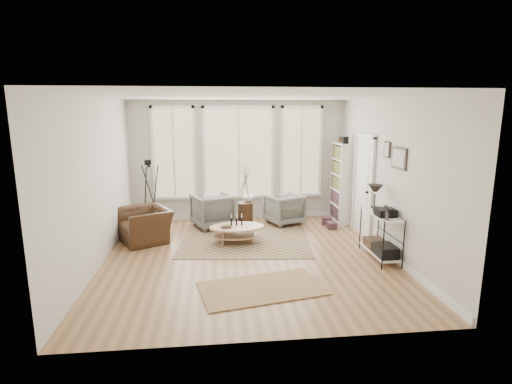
{
  "coord_description": "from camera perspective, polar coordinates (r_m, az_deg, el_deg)",
  "views": [
    {
      "loc": [
        -0.61,
        -6.95,
        2.67
      ],
      "look_at": [
        0.2,
        0.6,
        1.1
      ],
      "focal_mm": 28.0,
      "sensor_mm": 36.0,
      "label": 1
    }
  ],
  "objects": [
    {
      "name": "wall_art",
      "position": [
        7.45,
        19.34,
        4.91
      ],
      "size": [
        0.04,
        0.88,
        0.44
      ],
      "color": "black",
      "rests_on": "ground"
    },
    {
      "name": "vase",
      "position": [
        9.45,
        -1.14,
        -0.62
      ],
      "size": [
        0.3,
        0.3,
        0.25
      ],
      "primitive_type": "imported",
      "rotation": [
        0.0,
        0.0,
        -0.32
      ],
      "color": "silver",
      "rests_on": "side_table"
    },
    {
      "name": "rug_main",
      "position": [
        8.26,
        -1.57,
        -7.13
      ],
      "size": [
        2.79,
        2.21,
        0.01
      ],
      "primitive_type": "cube",
      "rotation": [
        0.0,
        0.0,
        -0.1
      ],
      "color": "brown",
      "rests_on": "ground"
    },
    {
      "name": "accent_chair",
      "position": [
        8.56,
        -15.59,
        -4.56
      ],
      "size": [
        1.36,
        1.31,
        0.68
      ],
      "primitive_type": "imported",
      "rotation": [
        0.0,
        0.0,
        -1.06
      ],
      "color": "#3C2413",
      "rests_on": "ground"
    },
    {
      "name": "book_stack_near",
      "position": [
        9.67,
        10.1,
        -3.98
      ],
      "size": [
        0.3,
        0.34,
        0.18
      ],
      "primitive_type": "cube",
      "rotation": [
        0.0,
        0.0,
        -0.37
      ],
      "color": "maroon",
      "rests_on": "ground"
    },
    {
      "name": "tripod_camera",
      "position": [
        9.48,
        -14.86,
        -0.6
      ],
      "size": [
        0.55,
        0.55,
        1.56
      ],
      "color": "black",
      "rests_on": "ground"
    },
    {
      "name": "coffee_table",
      "position": [
        8.15,
        -2.81,
        -5.43
      ],
      "size": [
        1.16,
        0.79,
        0.51
      ],
      "color": "tan",
      "rests_on": "ground"
    },
    {
      "name": "rug_runner",
      "position": [
        6.24,
        0.84,
        -13.54
      ],
      "size": [
        2.02,
        1.38,
        0.01
      ],
      "primitive_type": "cube",
      "rotation": [
        0.0,
        0.0,
        0.2
      ],
      "color": "brown",
      "rests_on": "ground"
    },
    {
      "name": "side_table",
      "position": [
        9.33,
        -1.52,
        -0.41
      ],
      "size": [
        0.35,
        0.35,
        1.49
      ],
      "color": "#3C2413",
      "rests_on": "ground"
    },
    {
      "name": "armchair_right",
      "position": [
        9.52,
        4.03,
        -2.41
      ],
      "size": [
        1.0,
        1.01,
        0.71
      ],
      "primitive_type": "imported",
      "rotation": [
        0.0,
        0.0,
        3.52
      ],
      "color": "slate",
      "rests_on": "ground"
    },
    {
      "name": "door",
      "position": [
        8.84,
        15.07,
        1.19
      ],
      "size": [
        0.09,
        1.06,
        2.22
      ],
      "color": "white",
      "rests_on": "ground"
    },
    {
      "name": "book_stack_far",
      "position": [
        9.31,
        10.77,
        -4.7
      ],
      "size": [
        0.2,
        0.25,
        0.15
      ],
      "primitive_type": "cube",
      "rotation": [
        0.0,
        0.0,
        -0.03
      ],
      "color": "maroon",
      "rests_on": "ground"
    },
    {
      "name": "armchair_left",
      "position": [
        9.27,
        -6.24,
        -2.62
      ],
      "size": [
        1.09,
        1.1,
        0.78
      ],
      "primitive_type": "imported",
      "rotation": [
        0.0,
        0.0,
        3.51
      ],
      "color": "slate",
      "rests_on": "ground"
    },
    {
      "name": "bookcase",
      "position": [
        9.82,
        12.05,
        1.37
      ],
      "size": [
        0.31,
        0.85,
        2.06
      ],
      "color": "white",
      "rests_on": "ground"
    },
    {
      "name": "low_shelf",
      "position": [
        7.61,
        17.38,
        -5.35
      ],
      "size": [
        0.38,
        1.08,
        1.3
      ],
      "color": "white",
      "rests_on": "ground"
    },
    {
      "name": "room",
      "position": [
        7.11,
        -0.95,
        1.61
      ],
      "size": [
        5.5,
        5.54,
        2.9
      ],
      "color": "#A57649",
      "rests_on": "ground"
    },
    {
      "name": "bay_window",
      "position": [
        9.74,
        -2.51,
        5.41
      ],
      "size": [
        4.14,
        0.12,
        2.24
      ],
      "color": "#C7B284",
      "rests_on": "ground"
    }
  ]
}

